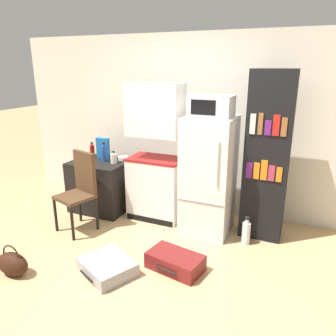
{
  "coord_description": "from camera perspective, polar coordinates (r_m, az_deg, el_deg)",
  "views": [
    {
      "loc": [
        1.38,
        -2.39,
        2.03
      ],
      "look_at": [
        -0.05,
        0.85,
        0.92
      ],
      "focal_mm": 35.0,
      "sensor_mm": 36.0,
      "label": 1
    }
  ],
  "objects": [
    {
      "name": "kitchen_hutch",
      "position": [
        4.35,
        -2.15,
        1.72
      ],
      "size": [
        0.73,
        0.45,
        1.82
      ],
      "color": "white",
      "rests_on": "ground_plane"
    },
    {
      "name": "bottle_milk_white",
      "position": [
        4.59,
        -9.45,
        1.7
      ],
      "size": [
        0.09,
        0.09,
        0.17
      ],
      "color": "white",
      "rests_on": "side_table"
    },
    {
      "name": "suitcase_small_flat",
      "position": [
        3.53,
        1.24,
        -15.99
      ],
      "size": [
        0.62,
        0.42,
        0.17
      ],
      "rotation": [
        0.0,
        0.0,
        -0.19
      ],
      "color": "maroon",
      "rests_on": "ground_plane"
    },
    {
      "name": "bowl",
      "position": [
        4.76,
        -7.77,
        1.71
      ],
      "size": [
        0.15,
        0.15,
        0.04
      ],
      "color": "silver",
      "rests_on": "side_table"
    },
    {
      "name": "wall_back",
      "position": [
        4.62,
        8.65,
        7.26
      ],
      "size": [
        6.4,
        0.1,
        2.46
      ],
      "color": "silver",
      "rests_on": "ground_plane"
    },
    {
      "name": "bottle_ketchup_red",
      "position": [
        4.99,
        -13.06,
        2.98
      ],
      "size": [
        0.07,
        0.07,
        0.22
      ],
      "color": "#AD1914",
      "rests_on": "side_table"
    },
    {
      "name": "suitcase_large_flat",
      "position": [
        3.53,
        -10.51,
        -16.57
      ],
      "size": [
        0.66,
        0.62,
        0.14
      ],
      "rotation": [
        0.0,
        0.0,
        -0.45
      ],
      "color": "#99999E",
      "rests_on": "ground_plane"
    },
    {
      "name": "cereal_box",
      "position": [
        4.86,
        -11.25,
        3.43
      ],
      "size": [
        0.19,
        0.07,
        0.3
      ],
      "color": "#1E66A8",
      "rests_on": "side_table"
    },
    {
      "name": "ground_plane",
      "position": [
        3.43,
        -5.29,
        -18.99
      ],
      "size": [
        24.0,
        24.0,
        0.0
      ],
      "primitive_type": "plane",
      "color": "tan"
    },
    {
      "name": "bookshelf",
      "position": [
        3.99,
        16.84,
        1.72
      ],
      "size": [
        0.49,
        0.33,
        2.0
      ],
      "color": "black",
      "rests_on": "ground_plane"
    },
    {
      "name": "bottle_blue_soda",
      "position": [
        4.69,
        -11.07,
        2.53
      ],
      "size": [
        0.08,
        0.08,
        0.28
      ],
      "color": "#1E47A3",
      "rests_on": "side_table"
    },
    {
      "name": "refrigerator",
      "position": [
        4.06,
        7.08,
        -1.37
      ],
      "size": [
        0.59,
        0.63,
        1.46
      ],
      "color": "white",
      "rests_on": "ground_plane"
    },
    {
      "name": "side_table",
      "position": [
        4.85,
        -11.62,
        -2.99
      ],
      "size": [
        0.79,
        0.62,
        0.73
      ],
      "color": "black",
      "rests_on": "ground_plane"
    },
    {
      "name": "chair",
      "position": [
        4.27,
        -15.02,
        -2.97
      ],
      "size": [
        0.5,
        0.5,
        1.01
      ],
      "rotation": [
        0.0,
        0.0,
        -0.29
      ],
      "color": "black",
      "rests_on": "ground_plane"
    },
    {
      "name": "water_bottle_front",
      "position": [
        4.04,
        13.45,
        -10.88
      ],
      "size": [
        0.1,
        0.1,
        0.35
      ],
      "color": "silver",
      "rests_on": "ground_plane"
    },
    {
      "name": "handbag",
      "position": [
        3.77,
        -25.46,
        -14.81
      ],
      "size": [
        0.36,
        0.2,
        0.33
      ],
      "color": "#33190F",
      "rests_on": "ground_plane"
    },
    {
      "name": "microwave",
      "position": [
        3.87,
        7.55,
        10.67
      ],
      "size": [
        0.49,
        0.35,
        0.24
      ],
      "color": "silver",
      "rests_on": "refrigerator"
    }
  ]
}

